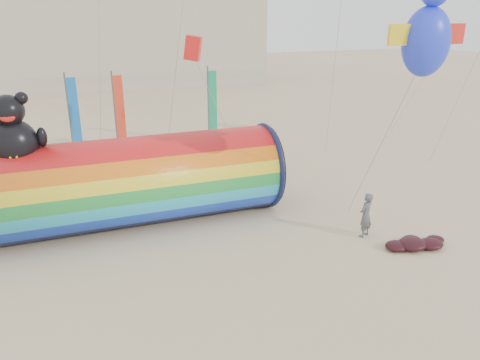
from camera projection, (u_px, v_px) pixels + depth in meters
name	position (u px, v px, depth m)	size (l,w,h in m)	color
ground	(242.00, 255.00, 17.48)	(160.00, 160.00, 0.00)	#CCB58C
windsock_assembly	(127.00, 180.00, 19.46)	(12.82, 3.90, 5.91)	red
kite_handler	(366.00, 215.00, 18.61)	(0.67, 0.44, 1.85)	#4D5053
fabric_bundle	(416.00, 243.00, 17.95)	(2.62, 1.35, 0.41)	#3E0B12
festival_banners	(137.00, 111.00, 29.41)	(9.42, 0.36, 5.20)	#59595E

